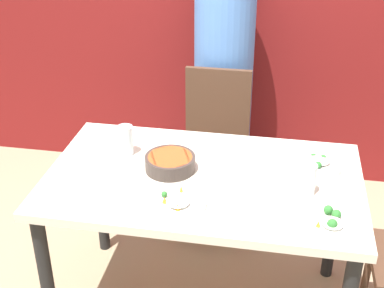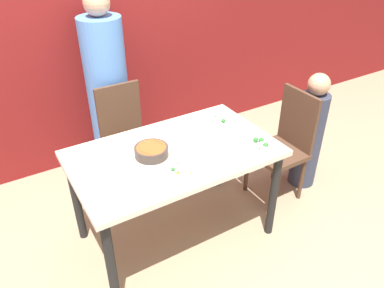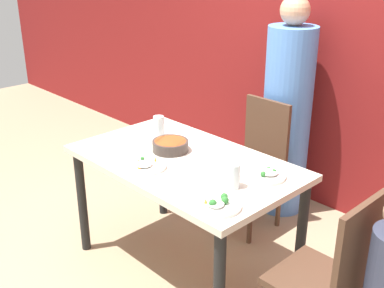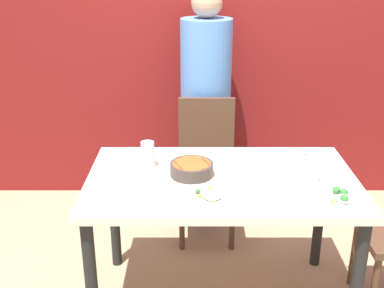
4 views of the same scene
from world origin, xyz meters
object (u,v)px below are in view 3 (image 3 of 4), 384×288
object	(u,v)px
chair_adult_spot	(256,161)
plate_rice_adult	(217,205)
chair_child_spot	(331,277)
person_adult	(287,118)
glass_water_tall	(159,127)
bowl_curry	(170,145)

from	to	relation	value
chair_adult_spot	plate_rice_adult	xyz separation A→B (m)	(0.58, -1.03, 0.28)
chair_child_spot	person_adult	bearing A→B (deg)	-135.80
chair_adult_spot	person_adult	world-z (taller)	person_adult
chair_adult_spot	glass_water_tall	distance (m)	0.79
plate_rice_adult	glass_water_tall	size ratio (longest dim) A/B	1.68
chair_adult_spot	plate_rice_adult	bearing A→B (deg)	-60.46
person_adult	bowl_curry	world-z (taller)	person_adult
chair_child_spot	person_adult	xyz separation A→B (m)	(-1.09, 1.12, 0.25)
chair_adult_spot	chair_child_spot	world-z (taller)	same
chair_adult_spot	bowl_curry	size ratio (longest dim) A/B	4.23
person_adult	glass_water_tall	size ratio (longest dim) A/B	11.57
plate_rice_adult	chair_child_spot	bearing A→B (deg)	27.05
chair_child_spot	bowl_curry	bearing A→B (deg)	-91.95
chair_child_spot	chair_adult_spot	bearing A→B (deg)	-125.34
chair_child_spot	bowl_curry	xyz separation A→B (m)	(-1.19, 0.04, 0.30)
person_adult	bowl_curry	distance (m)	1.08
plate_rice_adult	chair_adult_spot	bearing A→B (deg)	119.54
chair_child_spot	plate_rice_adult	distance (m)	0.63
bowl_curry	plate_rice_adult	xyz separation A→B (m)	(0.68, -0.30, -0.02)
plate_rice_adult	glass_water_tall	distance (m)	1.00
glass_water_tall	person_adult	bearing A→B (deg)	71.03
plate_rice_adult	glass_water_tall	bearing A→B (deg)	156.30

